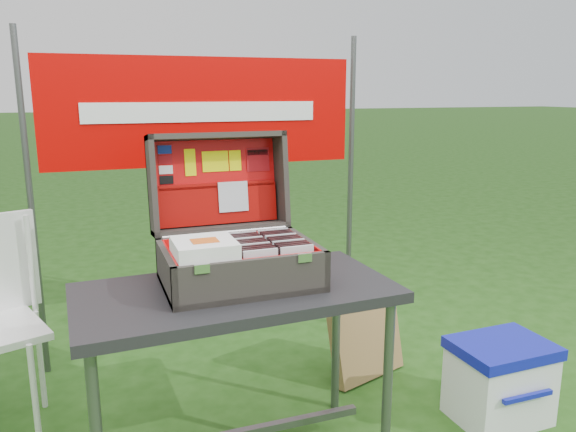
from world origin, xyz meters
name	(u,v)px	position (x,y,z in m)	size (l,w,h in m)	color
table	(238,378)	(-0.12, 0.07, 0.36)	(1.14, 0.57, 0.71)	black
table_top	(236,293)	(-0.12, 0.07, 0.69)	(1.14, 0.57, 0.04)	black
table_leg_fr	(387,387)	(0.39, -0.16, 0.34)	(0.04, 0.04, 0.67)	#59595B
table_leg_bl	(93,378)	(-0.62, 0.29, 0.34)	(0.04, 0.04, 0.67)	#59595B
table_leg_br	(336,338)	(0.39, 0.29, 0.34)	(0.04, 0.04, 0.67)	#59595B
suitcase	(234,210)	(-0.09, 0.16, 0.98)	(0.55, 0.55, 0.53)	#3F3932
suitcase_base_bottom	(240,281)	(-0.09, 0.10, 0.72)	(0.55, 0.39, 0.02)	#3F3932
suitcase_base_wall_front	(254,280)	(-0.09, -0.08, 0.79)	(0.55, 0.02, 0.15)	#3F3932
suitcase_base_wall_back	(227,251)	(-0.09, 0.29, 0.79)	(0.55, 0.02, 0.15)	#3F3932
suitcase_base_wall_left	(166,272)	(-0.36, 0.10, 0.79)	(0.02, 0.39, 0.15)	#3F3932
suitcase_base_wall_right	(307,257)	(0.17, 0.10, 0.79)	(0.02, 0.39, 0.15)	#3F3932
suitcase_liner_floor	(240,277)	(-0.09, 0.10, 0.74)	(0.51, 0.35, 0.01)	red
suitcase_latch_left	(202,269)	(-0.27, -0.09, 0.85)	(0.05, 0.01, 0.03)	silver
suitcase_latch_right	(305,258)	(0.09, -0.09, 0.85)	(0.05, 0.01, 0.03)	silver
suitcase_hinge	(226,232)	(-0.09, 0.30, 0.86)	(0.02, 0.02, 0.50)	silver
suitcase_lid_back	(215,182)	(-0.09, 0.46, 1.04)	(0.55, 0.39, 0.02)	#3F3932
suitcase_lid_rim_far	(216,136)	(-0.09, 0.42, 1.23)	(0.55, 0.02, 0.15)	#3F3932
suitcase_lid_rim_near	(222,228)	(-0.09, 0.37, 0.86)	(0.55, 0.02, 0.15)	#3F3932
suitcase_lid_rim_left	(152,186)	(-0.36, 0.40, 1.04)	(0.02, 0.39, 0.15)	#3F3932
suitcase_lid_rim_right	(281,179)	(0.17, 0.40, 1.04)	(0.02, 0.39, 0.15)	#3F3932
suitcase_lid_liner	(216,182)	(-0.09, 0.45, 1.04)	(0.50, 0.35, 0.01)	red
suitcase_liner_wall_front	(253,276)	(-0.09, -0.07, 0.80)	(0.51, 0.01, 0.13)	red
suitcase_liner_wall_back	(228,249)	(-0.09, 0.28, 0.80)	(0.51, 0.01, 0.13)	red
suitcase_liner_wall_left	(170,269)	(-0.34, 0.10, 0.80)	(0.01, 0.35, 0.13)	red
suitcase_liner_wall_right	(303,255)	(0.16, 0.10, 0.80)	(0.01, 0.35, 0.13)	red
suitcase_lid_pocket	(219,205)	(-0.09, 0.42, 0.95)	(0.49, 0.16, 0.03)	#930805
suitcase_pocket_edge	(218,185)	(-0.09, 0.42, 1.03)	(0.48, 0.02, 0.02)	#930805
suitcase_pocket_cd	(233,197)	(-0.03, 0.40, 0.98)	(0.12, 0.12, 0.01)	silver
lid_sticker_cc_a	(165,150)	(-0.29, 0.46, 1.18)	(0.05, 0.03, 0.00)	#1933B2
lid_sticker_cc_b	(165,160)	(-0.29, 0.46, 1.14)	(0.05, 0.03, 0.00)	#B00F15
lid_sticker_cc_c	(166,170)	(-0.29, 0.45, 1.10)	(0.05, 0.03, 0.00)	white
lid_sticker_cc_d	(167,180)	(-0.29, 0.44, 1.06)	(0.05, 0.03, 0.00)	black
lid_card_neon_tall	(190,162)	(-0.19, 0.45, 1.12)	(0.04, 0.11, 0.00)	#EDEF04
lid_card_neon_main	(215,161)	(-0.09, 0.45, 1.12)	(0.11, 0.08, 0.00)	#EDEF04
lid_card_neon_small	(235,161)	(-0.01, 0.45, 1.12)	(0.05, 0.08, 0.00)	#EDEF04
lid_sticker_band	(258,160)	(0.09, 0.45, 1.12)	(0.10, 0.10, 0.00)	#B00F15
lid_sticker_band_bar	(257,152)	(0.09, 0.46, 1.15)	(0.09, 0.02, 0.00)	black
cd_left_0	(261,269)	(-0.06, -0.05, 0.81)	(0.12, 0.01, 0.14)	silver
cd_left_1	(259,268)	(-0.06, -0.03, 0.81)	(0.12, 0.01, 0.14)	black
cd_left_2	(257,266)	(-0.06, 0.00, 0.81)	(0.12, 0.01, 0.14)	black
cd_left_3	(255,264)	(-0.06, 0.02, 0.81)	(0.12, 0.01, 0.14)	black
cd_left_4	(253,262)	(-0.06, 0.04, 0.81)	(0.12, 0.01, 0.14)	silver
cd_left_5	(252,261)	(-0.06, 0.06, 0.81)	(0.12, 0.01, 0.14)	black
cd_left_6	(250,259)	(-0.06, 0.08, 0.81)	(0.12, 0.01, 0.14)	black
cd_left_7	(248,257)	(-0.06, 0.10, 0.81)	(0.12, 0.01, 0.14)	black
cd_left_8	(247,256)	(-0.06, 0.13, 0.81)	(0.12, 0.01, 0.14)	silver
cd_left_9	(245,254)	(-0.06, 0.15, 0.81)	(0.12, 0.01, 0.14)	black
cd_left_10	(244,253)	(-0.06, 0.17, 0.81)	(0.12, 0.01, 0.14)	black
cd_left_11	(242,251)	(-0.06, 0.19, 0.81)	(0.12, 0.01, 0.14)	black
cd_left_12	(241,250)	(-0.06, 0.21, 0.81)	(0.12, 0.01, 0.14)	silver
cd_right_0	(297,265)	(0.08, -0.05, 0.81)	(0.12, 0.01, 0.14)	silver
cd_right_1	(295,264)	(0.08, -0.03, 0.81)	(0.12, 0.01, 0.14)	black
cd_right_2	(293,262)	(0.08, 0.00, 0.81)	(0.12, 0.01, 0.14)	black
cd_right_3	(291,260)	(0.08, 0.02, 0.81)	(0.12, 0.01, 0.14)	black
cd_right_4	(288,258)	(0.08, 0.04, 0.81)	(0.12, 0.01, 0.14)	silver
cd_right_5	(286,257)	(0.08, 0.06, 0.81)	(0.12, 0.01, 0.14)	black
cd_right_6	(284,255)	(0.08, 0.08, 0.81)	(0.12, 0.01, 0.14)	black
cd_right_7	(283,254)	(0.08, 0.10, 0.81)	(0.12, 0.01, 0.14)	black
cd_right_8	(281,252)	(0.08, 0.13, 0.81)	(0.12, 0.01, 0.14)	silver
cd_right_9	(279,251)	(0.08, 0.15, 0.81)	(0.12, 0.01, 0.14)	black
cd_right_10	(277,249)	(0.08, 0.17, 0.81)	(0.12, 0.01, 0.14)	black
cd_right_11	(275,248)	(0.08, 0.19, 0.81)	(0.12, 0.01, 0.14)	black
cd_right_12	(273,246)	(0.08, 0.21, 0.81)	(0.12, 0.01, 0.14)	silver
songbook_0	(204,254)	(-0.23, 0.03, 0.86)	(0.21, 0.21, 0.01)	white
songbook_1	(204,252)	(-0.23, 0.03, 0.87)	(0.21, 0.21, 0.01)	white
songbook_2	(204,251)	(-0.23, 0.03, 0.87)	(0.21, 0.21, 0.01)	white
songbook_3	(204,249)	(-0.23, 0.03, 0.88)	(0.21, 0.21, 0.01)	white
songbook_4	(204,248)	(-0.23, 0.03, 0.88)	(0.21, 0.21, 0.01)	white
songbook_5	(204,247)	(-0.23, 0.03, 0.89)	(0.21, 0.21, 0.01)	white
songbook_6	(204,245)	(-0.23, 0.03, 0.89)	(0.21, 0.21, 0.01)	white
songbook_7	(204,244)	(-0.23, 0.03, 0.90)	(0.21, 0.21, 0.01)	white
songbook_8	(204,242)	(-0.23, 0.03, 0.90)	(0.21, 0.21, 0.01)	white
songbook_9	(204,241)	(-0.23, 0.03, 0.91)	(0.21, 0.21, 0.01)	white
songbook_graphic	(205,241)	(-0.23, 0.02, 0.91)	(0.09, 0.07, 0.00)	#D85919
cooler	(500,381)	(1.02, -0.04, 0.18)	(0.41, 0.31, 0.36)	white
cooler_body	(499,386)	(1.02, -0.04, 0.15)	(0.39, 0.29, 0.31)	white
cooler_lid	(503,348)	(1.02, -0.04, 0.33)	(0.41, 0.31, 0.05)	#10179C
cooler_handle	(528,397)	(1.02, -0.20, 0.19)	(0.24, 0.02, 0.02)	#10179C
chair_leg_fr	(35,399)	(-0.85, 0.40, 0.23)	(0.02, 0.02, 0.46)	silver
chair_leg_br	(40,360)	(-0.85, 0.75, 0.23)	(0.02, 0.02, 0.46)	silver
chair_upright_right	(31,263)	(-0.85, 0.77, 0.67)	(0.02, 0.02, 0.43)	silver
cardboard_box	(365,334)	(0.66, 0.51, 0.22)	(0.42, 0.07, 0.44)	#A77F42
banner_post_left	(31,209)	(-0.85, 1.10, 0.85)	(0.03, 0.03, 1.70)	#59595B
banner_post_right	(350,188)	(0.85, 1.10, 0.85)	(0.03, 0.03, 1.70)	#59595B
banner	(204,112)	(0.00, 1.09, 1.30)	(1.60, 0.01, 0.55)	#B50100
banner_text	(204,112)	(0.00, 1.08, 1.30)	(1.20, 0.00, 0.10)	white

